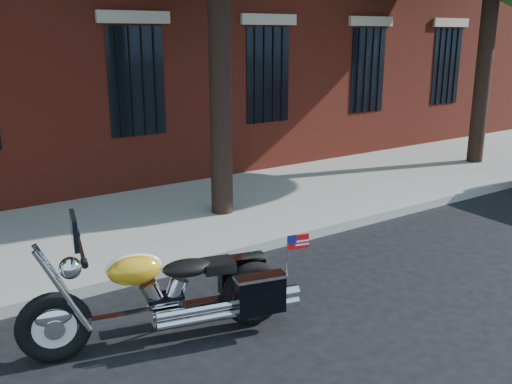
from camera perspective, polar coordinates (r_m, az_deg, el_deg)
ground at (r=7.26m, az=5.40°, el=-9.44°), size 120.00×120.00×0.00m
curb at (r=8.24m, az=-0.79°, el=-5.68°), size 40.00×0.16×0.15m
sidewalk at (r=9.77m, az=-6.98°, el=-2.36°), size 40.00×3.60×0.15m
motorcycle at (r=5.94m, az=-8.22°, el=-10.23°), size 2.74×1.25×1.45m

